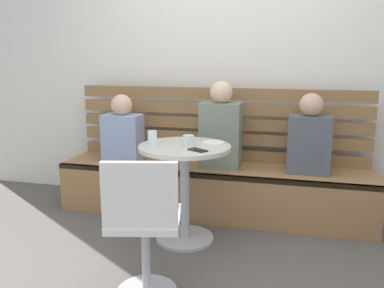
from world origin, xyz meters
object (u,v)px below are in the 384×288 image
(white_chair, at_px, (143,224))
(phone_on_table, at_px, (198,150))
(cafe_table, at_px, (185,175))
(person_child_left, at_px, (309,138))
(person_child_middle, at_px, (123,132))
(cup_glass_short, at_px, (188,141))
(cup_water_clear, at_px, (152,138))
(person_adult, at_px, (221,129))
(plate_small, at_px, (213,143))
(booth_bench, at_px, (213,190))

(white_chair, distance_m, phone_on_table, 0.75)
(cafe_table, xyz_separation_m, person_child_left, (0.89, 0.57, 0.21))
(person_child_middle, xyz_separation_m, cup_glass_short, (0.76, -0.56, 0.07))
(cafe_table, height_order, white_chair, white_chair)
(white_chair, height_order, cup_water_clear, same)
(person_child_left, bearing_deg, person_adult, -178.97)
(phone_on_table, bearing_deg, cup_water_clear, 110.79)
(plate_small, relative_size, phone_on_table, 1.21)
(cup_glass_short, xyz_separation_m, phone_on_table, (0.10, -0.13, -0.04))
(cafe_table, xyz_separation_m, plate_small, (0.19, 0.12, 0.23))
(cup_water_clear, bearing_deg, person_child_left, 29.37)
(person_child_middle, bearing_deg, person_child_left, 0.72)
(phone_on_table, bearing_deg, cup_glass_short, 70.81)
(white_chair, bearing_deg, cup_glass_short, 86.52)
(booth_bench, relative_size, white_chair, 3.18)
(phone_on_table, bearing_deg, person_child_middle, 84.23)
(person_child_left, distance_m, cup_glass_short, 1.04)
(white_chair, bearing_deg, person_child_middle, 117.74)
(white_chair, relative_size, person_child_left, 1.30)
(person_adult, bearing_deg, cup_water_clear, -122.43)
(cup_water_clear, distance_m, cup_glass_short, 0.26)
(booth_bench, bearing_deg, person_child_middle, -179.41)
(plate_small, bearing_deg, person_adult, 93.27)
(cafe_table, distance_m, person_adult, 0.63)
(person_adult, xyz_separation_m, person_child_middle, (-0.90, -0.01, -0.06))
(cafe_table, distance_m, cup_glass_short, 0.26)
(cafe_table, relative_size, person_child_left, 1.13)
(cafe_table, distance_m, phone_on_table, 0.29)
(phone_on_table, bearing_deg, person_adult, 29.76)
(booth_bench, height_order, person_child_middle, person_child_middle)
(white_chair, relative_size, person_child_middle, 1.40)
(person_adult, xyz_separation_m, cup_water_clear, (-0.39, -0.62, 0.02))
(cup_water_clear, height_order, plate_small, cup_water_clear)
(cafe_table, bearing_deg, cup_glass_short, -18.50)
(person_adult, height_order, phone_on_table, person_adult)
(cup_glass_short, bearing_deg, plate_small, 39.26)
(person_adult, height_order, person_child_left, person_adult)
(booth_bench, xyz_separation_m, person_adult, (0.06, -0.00, 0.55))
(plate_small, bearing_deg, cup_glass_short, -140.74)
(cafe_table, xyz_separation_m, person_child_middle, (-0.73, 0.55, 0.19))
(cafe_table, bearing_deg, person_child_left, 32.45)
(cafe_table, xyz_separation_m, person_adult, (0.17, 0.56, 0.25))
(booth_bench, bearing_deg, cup_glass_short, -97.07)
(cup_water_clear, relative_size, phone_on_table, 0.79)
(booth_bench, relative_size, cup_water_clear, 24.55)
(booth_bench, relative_size, person_child_left, 4.13)
(cafe_table, distance_m, person_child_middle, 0.93)
(cup_glass_short, bearing_deg, phone_on_table, -51.86)
(white_chair, xyz_separation_m, cup_water_clear, (-0.21, 0.75, 0.33))
(cafe_table, height_order, cup_water_clear, cup_water_clear)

